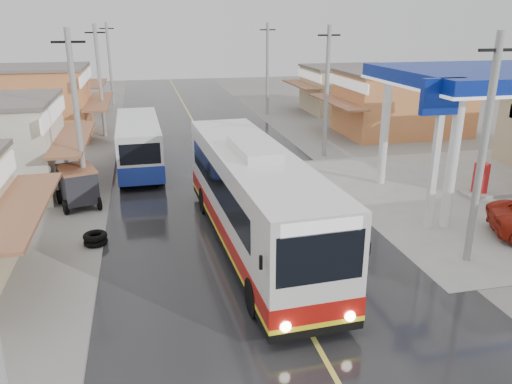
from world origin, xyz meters
TOP-DOWN VIEW (x-y plane):
  - ground at (0.00, 0.00)m, footprint 120.00×120.00m
  - road at (0.00, 15.00)m, footprint 12.00×90.00m
  - centre_line at (0.00, 15.00)m, footprint 0.15×90.00m
  - shopfronts_right at (15.00, 12.00)m, footprint 11.00×44.00m
  - utility_poles_left at (-7.00, 16.00)m, footprint 1.60×50.00m
  - utility_poles_right at (7.00, 15.00)m, footprint 1.60×36.00m
  - coach_bus at (-0.32, 2.85)m, footprint 3.45×13.12m
  - second_bus at (-4.48, 14.46)m, footprint 2.46×8.68m
  - cyclist at (-3.59, 11.58)m, footprint 0.76×1.84m
  - tricycle_near at (-7.33, 8.99)m, footprint 2.24×2.60m
  - tyre_stack at (-6.29, 4.41)m, footprint 0.93×0.93m

SIDE VIEW (x-z plane):
  - ground at x=0.00m, z-range 0.00..0.00m
  - shopfronts_right at x=15.00m, z-range -2.40..2.40m
  - utility_poles_left at x=-7.00m, z-range -4.00..4.00m
  - utility_poles_right at x=7.00m, z-range -4.00..4.00m
  - road at x=0.00m, z-range 0.00..0.02m
  - centre_line at x=0.00m, z-range 0.02..0.03m
  - tyre_stack at x=-6.29m, z-range 0.00..0.47m
  - cyclist at x=-3.59m, z-range -0.33..1.60m
  - tricycle_near at x=-7.33m, z-range 0.13..2.00m
  - second_bus at x=-4.48m, z-range 0.11..2.98m
  - coach_bus at x=-0.32m, z-range -0.07..3.99m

